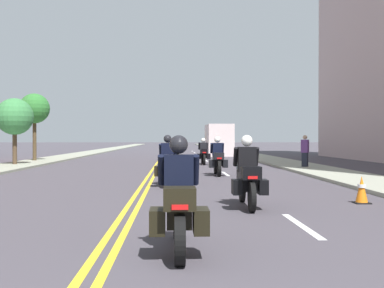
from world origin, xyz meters
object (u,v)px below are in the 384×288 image
Objects in this scene: motorcycle_6 at (173,151)px; pedestrian_0 at (305,151)px; motorcycle_1 at (247,178)px; street_tree_1 at (15,117)px; motorcycle_2 at (167,165)px; traffic_cone_0 at (362,190)px; motorcycle_4 at (173,156)px; motorcycle_0 at (179,206)px; motorcycle_5 at (203,154)px; parked_truck at (218,141)px; street_tree_0 at (34,109)px; motorcycle_3 at (218,160)px.

pedestrian_0 is at bearing -53.24° from motorcycle_6.
motorcycle_1 is 0.60× the size of street_tree_1.
traffic_cone_0 is at bearing -39.22° from motorcycle_2.
motorcycle_2 is 6.37m from traffic_cone_0.
pedestrian_0 is 0.45× the size of street_tree_1.
motorcycle_2 is at bearing 88.18° from pedestrian_0.
pedestrian_0 is (6.68, -0.39, 0.23)m from motorcycle_4.
motorcycle_0 is 0.98× the size of motorcycle_5.
parked_truck is (2.43, 31.88, 0.60)m from motorcycle_1.
pedestrian_0 is 19.16m from parked_truck.
pedestrian_0 is (6.88, 8.05, 0.20)m from motorcycle_2.
motorcycle_4 is (0.20, 8.44, -0.03)m from motorcycle_2.
traffic_cone_0 is at bearing -89.25° from parked_truck.
motorcycle_0 is at bearing -89.29° from motorcycle_6.
motorcycle_5 is at bearing -16.04° from street_tree_0.
motorcycle_4 is at bearing 109.49° from traffic_cone_0.
street_tree_1 is at bearing 131.17° from traffic_cone_0.
motorcycle_0 is at bearing -96.39° from parked_truck.
parked_truck is (12.96, 16.03, -1.48)m from street_tree_1.
motorcycle_3 reaches higher than motorcycle_6.
motorcycle_5 is at bearing 90.39° from motorcycle_3.
motorcycle_1 is 5.19m from motorcycle_2.
street_tree_1 is at bearing -87.20° from street_tree_0.
street_tree_1 is at bearing 27.94° from pedestrian_0.
traffic_cone_0 is 0.15× the size of street_tree_0.
motorcycle_6 is 0.51× the size of street_tree_0.
motorcycle_5 is at bearing 85.03° from motorcycle_0.
parked_truck reaches higher than motorcycle_4.
parked_truck reaches higher than motorcycle_0.
parked_truck reaches higher than motorcycle_1.
motorcycle_0 is 1.24× the size of pedestrian_0.
motorcycle_1 is 31.98m from parked_truck.
motorcycle_4 is 19.05m from parked_truck.
motorcycle_6 is at bearing 89.84° from motorcycle_0.
motorcycle_1 reaches higher than motorcycle_6.
motorcycle_2 is at bearing 91.42° from motorcycle_0.
motorcycle_3 is 0.98× the size of motorcycle_5.
motorcycle_4 reaches higher than traffic_cone_0.
motorcycle_3 is 0.56× the size of street_tree_1.
motorcycle_6 is (-1.79, 4.88, 0.01)m from motorcycle_5.
motorcycle_0 is 6.38m from traffic_cone_0.
motorcycle_1 is at bearing -56.42° from street_tree_1.
pedestrian_0 is (4.83, 3.88, 0.23)m from motorcycle_3.
motorcycle_3 is at bearing 66.89° from motorcycle_2.
motorcycle_2 reaches higher than motorcycle_0.
motorcycle_6 is 0.60× the size of street_tree_1.
motorcycle_1 is 0.50× the size of street_tree_0.
pedestrian_0 reaches higher than motorcycle_2.
pedestrian_0 is (4.90, -4.24, 0.24)m from motorcycle_5.
motorcycle_3 is 15.94m from street_tree_0.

